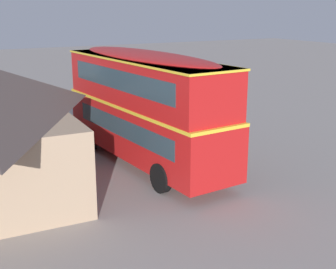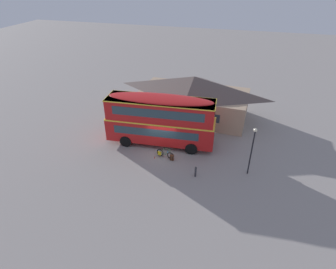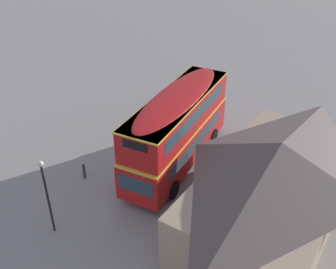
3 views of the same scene
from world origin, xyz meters
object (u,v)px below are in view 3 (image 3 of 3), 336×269
Objects in this scene: touring_bicycle at (140,156)px; kerb_bollard at (84,171)px; street_lamp at (46,189)px; water_bottle_red_squeeze at (141,151)px; double_decker_bus at (178,126)px; backpack_on_ground at (131,161)px.

touring_bicycle reaches higher than kerb_bollard.
water_bottle_red_squeeze is at bearing -178.91° from street_lamp.
touring_bicycle is 7.52m from street_lamp.
street_lamp is at bearing 1.09° from water_bottle_red_squeeze.
double_decker_bus is 3.27m from touring_bicycle.
kerb_bollard reaches higher than backpack_on_ground.
backpack_on_ground is 2.37× the size of water_bottle_red_squeeze.
double_decker_bus is at bearing 136.06° from kerb_bollard.
touring_bicycle reaches higher than backpack_on_ground.
kerb_bollard is (3.91, -1.41, 0.39)m from water_bottle_red_squeeze.
kerb_bollard is (2.40, -1.64, 0.21)m from backpack_on_ground.
backpack_on_ground is at bearing -16.96° from touring_bicycle.
double_decker_bus reaches higher than street_lamp.
street_lamp is (6.44, -0.08, 2.36)m from backpack_on_ground.
touring_bicycle is at bearing 30.27° from water_bottle_red_squeeze.
street_lamp reaches higher than touring_bicycle.
street_lamp reaches higher than water_bottle_red_squeeze.
backpack_on_ground is at bearing 145.72° from kerb_bollard.
double_decker_bus is at bearing 126.41° from backpack_on_ground.
backpack_on_ground is at bearing 179.28° from street_lamp.
touring_bicycle is (1.00, -2.12, -2.27)m from double_decker_bus.
water_bottle_red_squeeze is (0.23, -2.58, -2.53)m from double_decker_bus.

